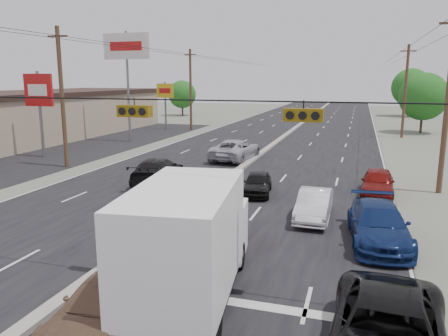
% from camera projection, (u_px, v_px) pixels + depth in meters
% --- Properties ---
extents(ground, '(200.00, 200.00, 0.00)m').
position_uv_depth(ground, '(101.00, 274.00, 14.55)').
color(ground, '#606356').
rests_on(ground, ground).
extents(road_surface, '(20.00, 160.00, 0.02)m').
position_uv_depth(road_surface, '(273.00, 145.00, 42.61)').
color(road_surface, black).
rests_on(road_surface, ground).
extents(center_median, '(0.50, 160.00, 0.20)m').
position_uv_depth(center_median, '(273.00, 144.00, 42.59)').
color(center_median, gray).
rests_on(center_median, ground).
extents(strip_mall, '(12.00, 42.00, 4.60)m').
position_uv_depth(strip_mall, '(16.00, 119.00, 45.02)').
color(strip_mall, tan).
rests_on(strip_mall, ground).
extents(parking_lot, '(10.00, 42.00, 0.02)m').
position_uv_depth(parking_lot, '(93.00, 145.00, 42.87)').
color(parking_lot, black).
rests_on(parking_lot, ground).
extents(utility_pole_left_b, '(1.60, 0.30, 10.00)m').
position_uv_depth(utility_pole_left_b, '(62.00, 97.00, 31.18)').
color(utility_pole_left_b, '#422D1E').
rests_on(utility_pole_left_b, ground).
extents(utility_pole_left_c, '(1.60, 0.30, 10.00)m').
position_uv_depth(utility_pole_left_c, '(191.00, 89.00, 54.57)').
color(utility_pole_left_c, '#422D1E').
rests_on(utility_pole_left_c, ground).
extents(utility_pole_right_b, '(1.60, 0.30, 10.00)m').
position_uv_depth(utility_pole_right_b, '(448.00, 103.00, 23.92)').
color(utility_pole_right_b, '#422D1E').
rests_on(utility_pole_right_b, ground).
extents(utility_pole_right_c, '(1.60, 0.30, 10.00)m').
position_uv_depth(utility_pole_right_c, '(405.00, 91.00, 47.31)').
color(utility_pole_right_c, '#422D1E').
rests_on(utility_pole_right_c, ground).
extents(traffic_signals, '(25.00, 0.30, 0.54)m').
position_uv_depth(traffic_signals, '(132.00, 110.00, 13.04)').
color(traffic_signals, black).
rests_on(traffic_signals, ground).
extents(pole_sign_mid, '(2.60, 0.25, 7.00)m').
position_uv_depth(pole_sign_mid, '(39.00, 95.00, 35.30)').
color(pole_sign_mid, slate).
rests_on(pole_sign_mid, ground).
extents(pole_sign_billboard, '(5.00, 0.25, 11.00)m').
position_uv_depth(pole_sign_billboard, '(127.00, 53.00, 43.17)').
color(pole_sign_billboard, slate).
rests_on(pole_sign_billboard, ground).
extents(pole_sign_far, '(2.20, 0.25, 6.00)m').
position_uv_depth(pole_sign_far, '(165.00, 95.00, 55.73)').
color(pole_sign_far, slate).
rests_on(pole_sign_far, ground).
extents(tree_left_far, '(4.80, 4.80, 6.12)m').
position_uv_depth(tree_left_far, '(182.00, 94.00, 76.32)').
color(tree_left_far, '#382619').
rests_on(tree_left_far, ground).
extents(tree_right_mid, '(5.60, 5.60, 7.14)m').
position_uv_depth(tree_right_mid, '(424.00, 97.00, 51.42)').
color(tree_right_mid, '#382619').
rests_on(tree_right_mid, ground).
extents(tree_right_far, '(6.40, 6.40, 8.16)m').
position_uv_depth(tree_right_far, '(411.00, 87.00, 74.39)').
color(tree_right_far, '#382619').
rests_on(tree_right_far, ground).
extents(box_truck, '(3.36, 7.36, 3.60)m').
position_uv_depth(box_truck, '(190.00, 241.00, 12.45)').
color(box_truck, black).
rests_on(box_truck, ground).
extents(tan_sedan, '(2.03, 4.78, 1.37)m').
position_uv_depth(tan_sedan, '(108.00, 303.00, 11.29)').
color(tan_sedan, brown).
rests_on(tan_sedan, ground).
extents(red_sedan, '(1.58, 4.10, 1.33)m').
position_uv_depth(red_sedan, '(217.00, 232.00, 16.63)').
color(red_sedan, '#B0110A').
rests_on(red_sedan, ground).
extents(queue_car_a, '(1.97, 3.85, 1.26)m').
position_uv_depth(queue_car_a, '(257.00, 183.00, 24.49)').
color(queue_car_a, black).
rests_on(queue_car_a, ground).
extents(queue_car_b, '(1.46, 4.10, 1.35)m').
position_uv_depth(queue_car_b, '(314.00, 205.00, 20.11)').
color(queue_car_b, silver).
rests_on(queue_car_b, ground).
extents(queue_car_d, '(2.63, 5.47, 1.54)m').
position_uv_depth(queue_car_d, '(379.00, 225.00, 17.14)').
color(queue_car_d, navy).
rests_on(queue_car_d, ground).
extents(queue_car_e, '(1.93, 4.35, 1.46)m').
position_uv_depth(queue_car_e, '(378.00, 182.00, 24.29)').
color(queue_car_e, maroon).
rests_on(queue_car_e, ground).
extents(oncoming_near, '(2.93, 5.69, 1.58)m').
position_uv_depth(oncoming_near, '(158.00, 171.00, 27.02)').
color(oncoming_near, black).
rests_on(oncoming_near, ground).
extents(oncoming_far, '(3.23, 6.13, 1.65)m').
position_uv_depth(oncoming_far, '(235.00, 150.00, 34.86)').
color(oncoming_far, '#AFB1B7').
rests_on(oncoming_far, ground).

